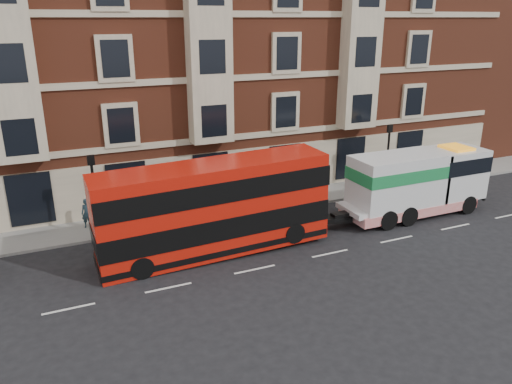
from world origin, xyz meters
TOP-DOWN VIEW (x-y plane):
  - ground at (0.00, 0.00)m, footprint 120.00×120.00m
  - sidewalk at (0.00, 7.50)m, footprint 90.00×3.00m
  - victorian_terrace at (0.50, 15.00)m, footprint 45.00×12.00m
  - lamp_post_west at (-6.00, 6.20)m, footprint 0.35×0.15m
  - lamp_post_east at (12.00, 6.20)m, footprint 0.35×0.15m
  - double_decker_bus at (-1.06, 2.39)m, footprint 11.10×2.55m
  - tow_truck at (10.99, 2.39)m, footprint 8.89×2.63m
  - pedestrian at (-6.37, 7.74)m, footprint 0.67×0.54m

SIDE VIEW (x-z plane):
  - ground at x=0.00m, z-range 0.00..0.00m
  - sidewalk at x=0.00m, z-range 0.00..0.15m
  - pedestrian at x=-6.37m, z-range 0.15..1.75m
  - tow_truck at x=10.99m, z-range 0.11..3.81m
  - double_decker_bus at x=-1.06m, z-range 0.13..4.63m
  - lamp_post_west at x=-6.00m, z-range 0.50..4.85m
  - lamp_post_east at x=12.00m, z-range 0.50..4.85m
  - victorian_terrace at x=0.50m, z-range -0.13..20.27m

